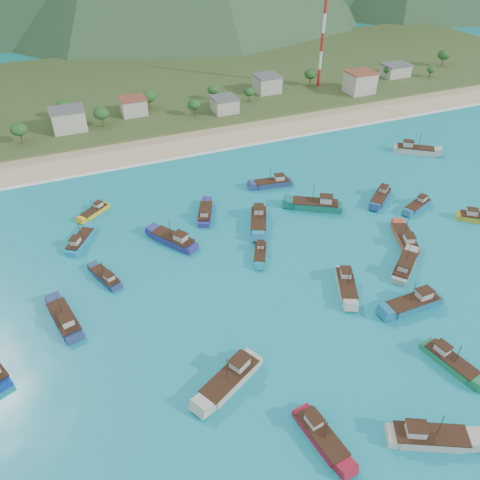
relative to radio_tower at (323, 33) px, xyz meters
name	(u,v)px	position (x,y,z in m)	size (l,w,h in m)	color
ground	(278,300)	(-71.72, -108.00, -22.54)	(600.00, 600.00, 0.00)	#0D8499
beach	(171,145)	(-71.72, -29.00, -22.54)	(400.00, 18.00, 1.20)	beige
land	(132,88)	(-71.72, 32.00, -22.54)	(400.00, 110.00, 2.40)	#385123
surf_line	(180,157)	(-71.72, -38.50, -22.54)	(400.00, 2.50, 0.08)	white
village	(179,103)	(-61.85, -5.87, -17.65)	(215.15, 25.63, 7.86)	beige
vegetation	(120,111)	(-83.31, -5.59, -17.57)	(278.59, 25.74, 8.67)	#235623
radio_tower	(323,33)	(0.00, 0.00, 0.00)	(1.20, 1.20, 41.88)	red
boat_0	(418,206)	(-22.54, -90.78, -21.92)	(9.78, 6.08, 5.56)	#206692
boat_1	(259,221)	(-64.14, -81.72, -21.62)	(8.41, 12.56, 7.20)	#2487BB
boat_4	(316,205)	(-47.37, -80.92, -21.54)	(13.09, 10.02, 7.67)	#116654
boat_5	(174,240)	(-85.79, -81.48, -21.66)	(9.44, 11.86, 7.02)	navy
boat_6	(381,197)	(-29.11, -83.70, -21.81)	(10.15, 8.94, 6.20)	navy
boat_7	(414,150)	(-1.93, -64.08, -21.59)	(12.24, 10.39, 7.38)	beige
boat_8	(346,285)	(-57.08, -110.26, -21.76)	(7.50, 11.23, 6.44)	#BAB3AA
boat_10	(65,320)	(-112.07, -98.34, -21.70)	(5.90, 11.95, 6.78)	navy
boat_11	(450,361)	(-51.26, -133.92, -21.83)	(5.08, 10.69, 6.08)	#1D7C4D
boat_12	(321,436)	(-79.09, -137.51, -21.80)	(4.46, 10.83, 6.21)	maroon
boat_13	(80,242)	(-106.19, -73.36, -21.87)	(7.89, 9.84, 5.84)	#187FAE
boat_16	(95,212)	(-101.04, -61.30, -22.02)	(8.28, 7.11, 5.01)	gold
boat_17	(231,379)	(-87.81, -122.94, -21.58)	(12.86, 9.13, 7.43)	#BAB6A7
boat_19	(428,438)	(-64.45, -143.93, -21.65)	(12.24, 8.46, 7.04)	#BBB3A9
boat_20	(404,267)	(-42.16, -110.14, -21.76)	(10.57, 9.32, 6.46)	#A4A093
boat_21	(479,218)	(-12.53, -101.55, -21.83)	(9.98, 8.77, 6.09)	gold
boat_23	(413,304)	(-47.84, -120.08, -21.65)	(12.01, 3.68, 7.08)	#18668F
boat_27	(273,183)	(-52.66, -65.86, -21.78)	(11.05, 4.66, 6.33)	navy
boat_28	(106,278)	(-102.78, -88.64, -21.98)	(5.71, 9.20, 5.24)	navy
boat_29	(260,253)	(-68.99, -93.38, -22.04)	(5.99, 8.53, 4.92)	teal
boat_31	(405,239)	(-35.28, -101.70, -21.75)	(7.07, 11.43, 6.51)	#AF3F2B
boat_33	(205,214)	(-75.28, -73.38, -21.84)	(6.84, 10.54, 6.02)	navy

